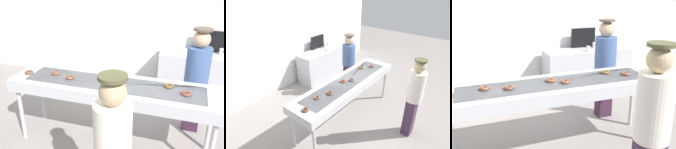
% 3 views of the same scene
% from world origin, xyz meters
% --- Properties ---
extents(ground_plane, '(16.00, 16.00, 0.00)m').
position_xyz_m(ground_plane, '(0.00, 0.00, 0.00)').
color(ground_plane, gray).
extents(back_wall, '(8.00, 0.12, 3.08)m').
position_xyz_m(back_wall, '(0.00, 2.31, 1.54)').
color(back_wall, white).
rests_on(back_wall, ground).
extents(fryer_conveyor, '(2.78, 0.70, 0.96)m').
position_xyz_m(fryer_conveyor, '(0.00, 0.00, 0.88)').
color(fryer_conveyor, '#B7BABF').
rests_on(fryer_conveyor, ground).
extents(chocolate_donut_0, '(0.14, 0.14, 0.04)m').
position_xyz_m(chocolate_donut_0, '(0.72, 0.11, 0.98)').
color(chocolate_donut_0, brown).
rests_on(chocolate_donut_0, fryer_conveyor).
extents(chocolate_donut_1, '(0.17, 0.17, 0.04)m').
position_xyz_m(chocolate_donut_1, '(-1.23, -0.05, 0.98)').
color(chocolate_donut_1, brown).
rests_on(chocolate_donut_1, fryer_conveyor).
extents(chocolate_donut_2, '(0.16, 0.16, 0.04)m').
position_xyz_m(chocolate_donut_2, '(0.94, -0.04, 0.98)').
color(chocolate_donut_2, brown).
rests_on(chocolate_donut_2, fryer_conveyor).
extents(chocolate_donut_3, '(0.17, 0.17, 0.04)m').
position_xyz_m(chocolate_donut_3, '(-0.08, 0.05, 0.98)').
color(chocolate_donut_3, brown).
rests_on(chocolate_donut_3, fryer_conveyor).
extents(chocolate_donut_4, '(0.13, 0.13, 0.04)m').
position_xyz_m(chocolate_donut_4, '(-0.59, -0.03, 0.98)').
color(chocolate_donut_4, brown).
rests_on(chocolate_donut_4, fryer_conveyor).
extents(chocolate_donut_5, '(0.14, 0.14, 0.04)m').
position_xyz_m(chocolate_donut_5, '(-0.86, 0.05, 0.98)').
color(chocolate_donut_5, brown).
rests_on(chocolate_donut_5, fryer_conveyor).
extents(chocolate_donut_6, '(0.17, 0.17, 0.04)m').
position_xyz_m(chocolate_donut_6, '(0.08, -0.06, 0.98)').
color(chocolate_donut_6, brown).
rests_on(chocolate_donut_6, fryer_conveyor).
extents(worker_baker, '(0.34, 0.34, 1.61)m').
position_xyz_m(worker_baker, '(1.05, 0.73, 0.92)').
color(worker_baker, '#381F33').
rests_on(worker_baker, ground).
extents(prep_counter, '(1.77, 0.56, 0.89)m').
position_xyz_m(prep_counter, '(1.28, 1.86, 0.44)').
color(prep_counter, '#B7BABF').
rests_on(prep_counter, ground).
extents(paper_cup_0, '(0.07, 0.07, 0.11)m').
position_xyz_m(paper_cup_0, '(1.47, 1.96, 0.94)').
color(paper_cup_0, beige).
rests_on(paper_cup_0, prep_counter).
extents(paper_cup_2, '(0.07, 0.07, 0.11)m').
position_xyz_m(paper_cup_2, '(1.20, 1.67, 0.94)').
color(paper_cup_2, beige).
rests_on(paper_cup_2, prep_counter).
extents(menu_display, '(0.52, 0.04, 0.40)m').
position_xyz_m(menu_display, '(1.28, 2.09, 1.08)').
color(menu_display, black).
rests_on(menu_display, prep_counter).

